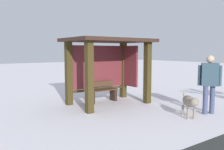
# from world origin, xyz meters

# --- Properties ---
(ground_plane) EXTENTS (60.00, 60.00, 0.00)m
(ground_plane) POSITION_xyz_m (0.00, 0.00, 0.00)
(ground_plane) COLOR silver
(bus_shelter) EXTENTS (2.90, 1.91, 2.25)m
(bus_shelter) POSITION_xyz_m (0.08, 0.16, 1.64)
(bus_shelter) COLOR #392E14
(bus_shelter) RESTS_ON ground
(bench_left_inside) EXTENTS (1.15, 0.37, 0.73)m
(bench_left_inside) POSITION_xyz_m (0.00, 0.41, 0.34)
(bench_left_inside) COLOR #493020
(bench_left_inside) RESTS_ON ground
(person_walking) EXTENTS (0.50, 0.56, 1.71)m
(person_walking) POSITION_xyz_m (1.60, -2.80, 1.01)
(person_walking) COLOR #2F4755
(person_walking) RESTS_ON ground
(dog) EXTENTS (0.65, 0.85, 0.62)m
(dog) POSITION_xyz_m (0.80, -2.72, 0.43)
(dog) COLOR gray
(dog) RESTS_ON ground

